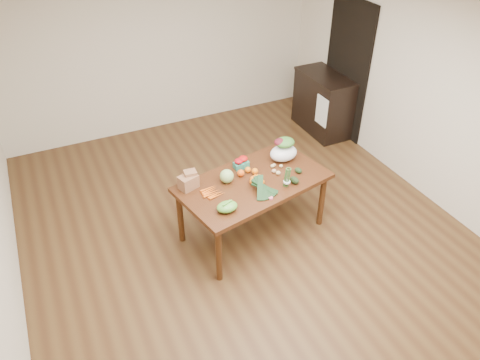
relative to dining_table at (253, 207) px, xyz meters
name	(u,v)px	position (x,y,z in m)	size (l,w,h in m)	color
floor	(245,233)	(-0.09, 0.01, -0.38)	(6.00, 6.00, 0.00)	brown
ceiling	(246,0)	(-0.09, 0.01, 2.33)	(5.00, 6.00, 0.02)	white
room_walls	(245,135)	(-0.09, 0.01, 0.97)	(5.02, 6.02, 2.70)	silver
dining_table	(253,207)	(0.00, 0.00, 0.00)	(1.66, 0.92, 0.75)	#482710
doorway_dark	(347,69)	(2.39, 1.61, 0.68)	(0.02, 1.00, 2.10)	black
cabinet	(323,103)	(2.13, 1.76, 0.10)	(0.52, 1.02, 0.94)	black
dish_towel	(322,111)	(1.87, 1.41, 0.18)	(0.02, 0.28, 0.45)	white
paper_bag	(188,181)	(-0.70, 0.19, 0.47)	(0.26, 0.22, 0.19)	brown
cabbage	(227,176)	(-0.27, 0.11, 0.45)	(0.16, 0.16, 0.16)	#AAD078
strawberry_basket_a	(239,165)	(-0.04, 0.30, 0.42)	(0.11, 0.11, 0.10)	red
strawberry_basket_b	(243,162)	(0.03, 0.32, 0.43)	(0.11, 0.11, 0.10)	red
orange_a	(241,173)	(-0.09, 0.14, 0.42)	(0.08, 0.08, 0.08)	#FF5D0F
orange_b	(248,170)	(0.02, 0.18, 0.41)	(0.07, 0.07, 0.07)	orange
orange_c	(255,171)	(0.08, 0.11, 0.41)	(0.07, 0.07, 0.07)	orange
mandarin_cluster	(257,178)	(0.03, -0.04, 0.43)	(0.18, 0.18, 0.10)	orange
carrots	(212,192)	(-0.51, -0.02, 0.39)	(0.22, 0.22, 0.03)	orange
snap_pea_bag	(227,207)	(-0.48, -0.35, 0.42)	(0.22, 0.17, 0.10)	#63A337
kale_bunch	(265,188)	(0.00, -0.27, 0.45)	(0.32, 0.40, 0.16)	black
asparagus_bundle	(287,177)	(0.28, -0.25, 0.50)	(0.08, 0.08, 0.25)	#457A38
potato_a	(274,171)	(0.29, 0.04, 0.40)	(0.06, 0.05, 0.05)	tan
potato_b	(278,173)	(0.31, -0.01, 0.40)	(0.06, 0.05, 0.05)	#DDC97F
potato_c	(274,165)	(0.35, 0.15, 0.39)	(0.05, 0.04, 0.04)	tan
potato_d	(273,166)	(0.32, 0.14, 0.40)	(0.05, 0.04, 0.04)	tan
potato_e	(281,166)	(0.41, 0.10, 0.39)	(0.05, 0.04, 0.04)	#D2C279
avocado_a	(294,180)	(0.39, -0.23, 0.41)	(0.08, 0.12, 0.08)	black
avocado_b	(298,170)	(0.54, -0.08, 0.41)	(0.06, 0.09, 0.06)	black
salad_bag	(284,150)	(0.51, 0.23, 0.51)	(0.34, 0.25, 0.26)	white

